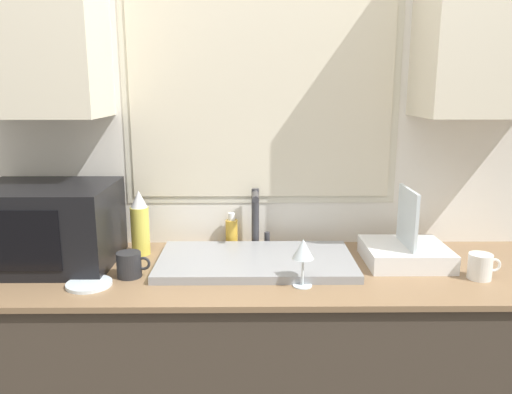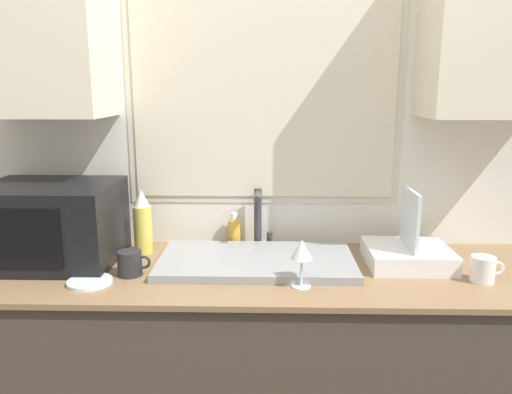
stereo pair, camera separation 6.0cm
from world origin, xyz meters
name	(u,v)px [view 2 (the right image)]	position (x,y,z in m)	size (l,w,h in m)	color
countertop	(262,374)	(0.00, 0.32, 0.44)	(2.23, 0.67, 0.88)	#42382D
wall_back	(264,125)	(0.00, 0.63, 1.39)	(6.00, 0.38, 2.60)	silver
sink_basin	(256,261)	(-0.02, 0.36, 0.90)	(0.74, 0.40, 0.03)	gray
faucet	(259,214)	(-0.02, 0.57, 1.03)	(0.08, 0.15, 0.25)	#333338
microwave	(51,223)	(-0.81, 0.38, 1.03)	(0.50, 0.40, 0.30)	black
dish_rack	(408,253)	(0.55, 0.38, 0.93)	(0.31, 0.29, 0.29)	white
spray_bottle	(143,223)	(-0.49, 0.49, 1.01)	(0.07, 0.07, 0.26)	#D8CC4C
soap_bottle	(234,231)	(-0.13, 0.60, 0.94)	(0.05, 0.05, 0.14)	gold
mug_near_sink	(130,263)	(-0.47, 0.24, 0.93)	(0.12, 0.09, 0.09)	#262628
wine_glass	(302,251)	(0.13, 0.15, 1.01)	(0.07, 0.07, 0.17)	silver
mug_by_rack	(483,269)	(0.76, 0.21, 0.93)	(0.12, 0.08, 0.09)	white
small_plate	(90,282)	(-0.59, 0.16, 0.89)	(0.15, 0.15, 0.01)	silver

